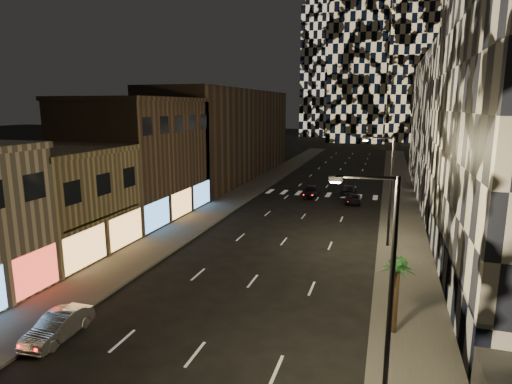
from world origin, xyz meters
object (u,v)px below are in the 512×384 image
Objects in this scene: streetlight_near at (385,276)px; car_silver_parked at (58,326)px; palm_tree at (398,271)px; car_dark_oncoming at (348,190)px; car_dark_midlane at (311,191)px; car_dark_rightlane at (353,199)px; streetlight_far at (388,184)px.

streetlight_near is 2.24× the size of car_silver_parked.
streetlight_near is 6.03m from palm_tree.
car_dark_oncoming is (10.70, 40.26, 0.01)m from car_silver_parked.
car_dark_midlane reaches higher than car_dark_rightlane.
palm_tree is (5.50, -34.84, 2.77)m from car_dark_oncoming.
streetlight_near reaches higher than palm_tree.
car_silver_parked is 0.91× the size of car_dark_midlane.
streetlight_near is 39.43m from car_dark_midlane.
streetlight_far is 2.24× the size of car_silver_parked.
car_silver_parked is 17.31m from palm_tree.
car_dark_oncoming is 4.93m from car_dark_rightlane.
car_dark_oncoming is at bearing 98.97° from palm_tree.
streetlight_far reaches higher than car_dark_rightlane.
car_dark_rightlane is at bearing 99.91° from car_dark_oncoming.
car_silver_parked is at bearing -112.30° from car_dark_rightlane.
streetlight_far reaches higher than car_silver_parked.
car_silver_parked reaches higher than car_dark_rightlane.
car_dark_midlane is 5.12m from car_dark_oncoming.
streetlight_far reaches higher than palm_tree.
streetlight_far is at bearing 101.35° from car_dark_oncoming.
palm_tree reaches higher than car_dark_rightlane.
streetlight_near is 1.93× the size of car_dark_oncoming.
car_dark_rightlane is (-3.84, 35.70, -4.81)m from streetlight_near.
streetlight_near is at bearing -87.87° from car_dark_rightlane.
car_dark_midlane is at bearing 107.13° from palm_tree.
car_silver_parked is (-15.55, 0.27, -4.69)m from streetlight_near.
streetlight_near is 16.25m from car_silver_parked.
palm_tree reaches higher than car_dark_midlane.
car_silver_parked is 1.01× the size of palm_tree.
car_silver_parked is 0.86× the size of car_dark_oncoming.
streetlight_far is at bearing -67.97° from car_dark_midlane.
car_dark_rightlane is at bearing 103.75° from streetlight_far.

